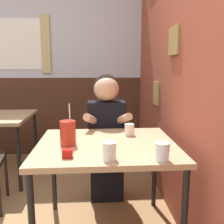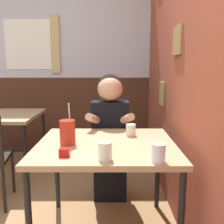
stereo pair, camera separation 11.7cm
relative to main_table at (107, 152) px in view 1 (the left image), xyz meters
The scene contains 10 objects.
brick_wall_right 1.16m from the main_table, 50.26° to the left, with size 0.08×4.26×2.70m.
back_wall 2.13m from the main_table, 111.16° to the left, with size 5.57×0.09×2.70m.
main_table is the anchor object (origin of this frame).
person_seated 0.55m from the main_table, 87.40° to the left, with size 0.42×0.42×1.19m.
cocktail_pitcher 0.31m from the main_table, behind, with size 0.11×0.11×0.29m.
glass_near_pitcher 0.48m from the main_table, 49.59° to the right, with size 0.08×0.08×0.11m.
glass_center 0.35m from the main_table, 89.64° to the right, with size 0.08×0.08×0.11m.
glass_far_side 0.29m from the main_table, 45.73° to the left, with size 0.08×0.08×0.09m.
condiment_ketchup 0.38m from the main_table, 131.82° to the right, with size 0.06×0.04×0.05m.
condiment_mustard 0.42m from the main_table, 138.84° to the left, with size 0.06×0.04×0.05m.
Camera 1 is at (0.64, -1.28, 1.25)m, focal length 40.00 mm.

